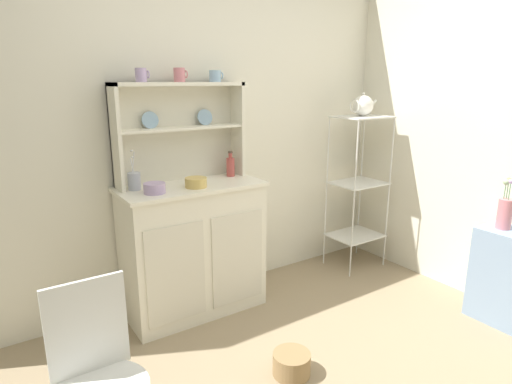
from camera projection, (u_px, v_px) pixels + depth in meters
The scene contains 15 objects.
wall_back at pixel (203, 128), 3.07m from camera, with size 3.84×0.05×2.50m, color silver.
hutch_cabinet at pixel (194, 248), 2.94m from camera, with size 0.96×0.45×0.91m.
hutch_shelf_unit at pixel (179, 124), 2.86m from camera, with size 0.89×0.18×0.66m.
bakers_rack at pixel (358, 178), 3.61m from camera, with size 0.43×0.34×1.30m.
wire_chair at pixel (96, 368), 1.64m from camera, with size 0.36×0.36×0.85m.
floor_basket at pixel (292, 364), 2.37m from camera, with size 0.21×0.21×0.13m, color #93754C.
cup_lilac_0 at pixel (141, 75), 2.62m from camera, with size 0.08×0.07×0.08m.
cup_rose_1 at pixel (180, 75), 2.76m from camera, with size 0.09×0.07×0.09m.
cup_sky_2 at pixel (215, 76), 2.90m from camera, with size 0.09×0.08×0.08m.
bowl_mixing_large at pixel (155, 188), 2.62m from camera, with size 0.13×0.13×0.06m, color #B79ECC.
bowl_floral_medium at pixel (196, 182), 2.76m from camera, with size 0.14×0.14×0.06m, color #DBB760.
jam_bottle at pixel (231, 166), 3.07m from camera, with size 0.06×0.06×0.18m.
utensil_jar at pixel (134, 181), 2.69m from camera, with size 0.08×0.08×0.25m.
porcelain_teapot at pixel (363, 106), 3.46m from camera, with size 0.26×0.17×0.19m.
flower_vase at pixel (505, 211), 2.79m from camera, with size 0.09×0.09×0.34m.
Camera 1 is at (-1.39, -1.16, 1.58)m, focal length 30.10 mm.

